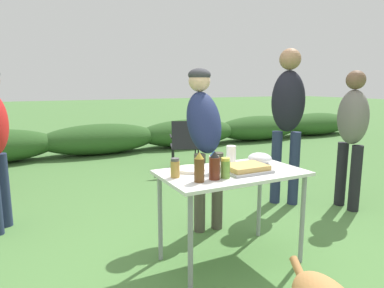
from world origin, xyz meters
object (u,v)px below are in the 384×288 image
(plate_stack, at_px, (191,169))
(standing_person_in_gray_fleece, at_px, (204,129))
(relish_jar, at_px, (225,168))
(food_tray, at_px, (246,168))
(mixing_bowl, at_px, (260,158))
(bbq_sauce_bottle, at_px, (215,166))
(standing_person_in_red_jacket, at_px, (352,128))
(folding_table, at_px, (231,181))
(paper_cup_stack, at_px, (231,155))
(standing_person_with_beanie, at_px, (288,112))
(camp_chair_green_behind_table, at_px, (185,143))
(mayo_bottle, at_px, (214,163))
(spice_jar, at_px, (175,168))
(beer_bottle, at_px, (199,168))

(plate_stack, bearing_deg, standing_person_in_gray_fleece, 53.00)
(relish_jar, bearing_deg, food_tray, 18.62)
(mixing_bowl, bearing_deg, bbq_sauce_bottle, -157.25)
(standing_person_in_red_jacket, bearing_deg, standing_person_in_gray_fleece, -94.17)
(folding_table, bearing_deg, paper_cup_stack, 58.20)
(folding_table, xyz_separation_m, food_tray, (0.09, -0.06, 0.10))
(relish_jar, distance_m, standing_person_with_beanie, 1.79)
(mixing_bowl, xyz_separation_m, relish_jar, (-0.50, -0.25, 0.03))
(plate_stack, relative_size, mixing_bowl, 1.16)
(food_tray, bearing_deg, standing_person_in_red_jacket, 15.00)
(standing_person_with_beanie, height_order, camp_chair_green_behind_table, standing_person_with_beanie)
(paper_cup_stack, height_order, standing_person_with_beanie, standing_person_with_beanie)
(folding_table, relative_size, plate_stack, 4.76)
(relish_jar, height_order, mayo_bottle, mayo_bottle)
(plate_stack, relative_size, spice_jar, 1.64)
(standing_person_in_gray_fleece, bearing_deg, bbq_sauce_bottle, -109.75)
(relish_jar, height_order, bbq_sauce_bottle, bbq_sauce_bottle)
(bbq_sauce_bottle, relative_size, camp_chair_green_behind_table, 0.24)
(spice_jar, distance_m, beer_bottle, 0.21)
(paper_cup_stack, xyz_separation_m, standing_person_with_beanie, (1.18, 0.65, 0.27))
(beer_bottle, bearing_deg, mayo_bottle, 36.27)
(plate_stack, relative_size, paper_cup_stack, 1.49)
(plate_stack, distance_m, camp_chair_green_behind_table, 2.93)
(standing_person_with_beanie, bearing_deg, mixing_bowl, -99.79)
(paper_cup_stack, distance_m, bbq_sauce_bottle, 0.50)
(folding_table, height_order, plate_stack, plate_stack)
(food_tray, bearing_deg, relish_jar, -161.38)
(plate_stack, bearing_deg, food_tray, -29.78)
(folding_table, relative_size, mayo_bottle, 6.36)
(beer_bottle, bearing_deg, standing_person_in_red_jacket, 14.08)
(spice_jar, xyz_separation_m, mayo_bottle, (0.30, -0.03, 0.01))
(relish_jar, distance_m, standing_person_in_gray_fleece, 0.91)
(food_tray, xyz_separation_m, paper_cup_stack, (0.04, 0.27, 0.05))
(mayo_bottle, bearing_deg, food_tray, -15.72)
(food_tray, distance_m, mixing_bowl, 0.32)
(folding_table, height_order, mixing_bowl, mixing_bowl)
(relish_jar, xyz_separation_m, bbq_sauce_bottle, (-0.09, 0.00, 0.02))
(paper_cup_stack, height_order, mayo_bottle, mayo_bottle)
(food_tray, relative_size, bbq_sauce_bottle, 1.72)
(food_tray, bearing_deg, paper_cup_stack, 80.79)
(plate_stack, relative_size, camp_chair_green_behind_table, 0.28)
(standing_person_in_gray_fleece, distance_m, standing_person_with_beanie, 1.18)
(food_tray, xyz_separation_m, plate_stack, (-0.36, 0.21, -0.01))
(folding_table, xyz_separation_m, mayo_bottle, (-0.15, 0.01, 0.16))
(spice_jar, height_order, standing_person_with_beanie, standing_person_with_beanie)
(relish_jar, relative_size, standing_person_in_red_jacket, 0.09)
(relish_jar, height_order, standing_person_in_gray_fleece, standing_person_in_gray_fleece)
(spice_jar, distance_m, mayo_bottle, 0.31)
(standing_person_with_beanie, bearing_deg, mayo_bottle, -107.57)
(food_tray, distance_m, paper_cup_stack, 0.28)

